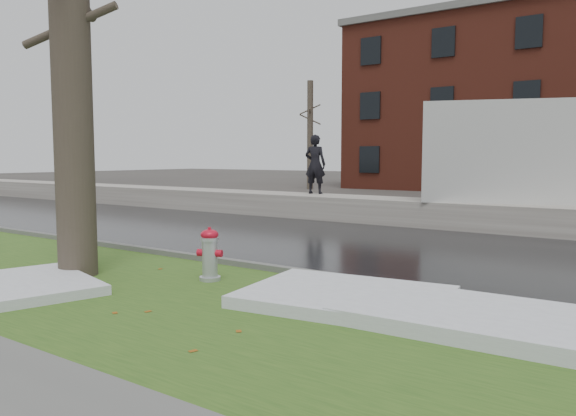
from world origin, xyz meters
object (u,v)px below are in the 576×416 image
Objects in this scene: fire_hydrant at (210,252)px; tree at (70,31)px; box_truck at (567,162)px; worker at (315,164)px.

tree reaches higher than fire_hydrant.
box_truck is 7.44m from worker.
box_truck is (5.42, 11.40, -2.13)m from tree.
fire_hydrant is at bearing -128.11° from box_truck.
box_truck is 5.27× the size of worker.
worker reaches higher than fire_hydrant.
fire_hydrant is at bearing 25.14° from tree.
worker is (-7.35, -1.16, -0.10)m from box_truck.
fire_hydrant is 0.11× the size of tree.
fire_hydrant is 11.06m from box_truck.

